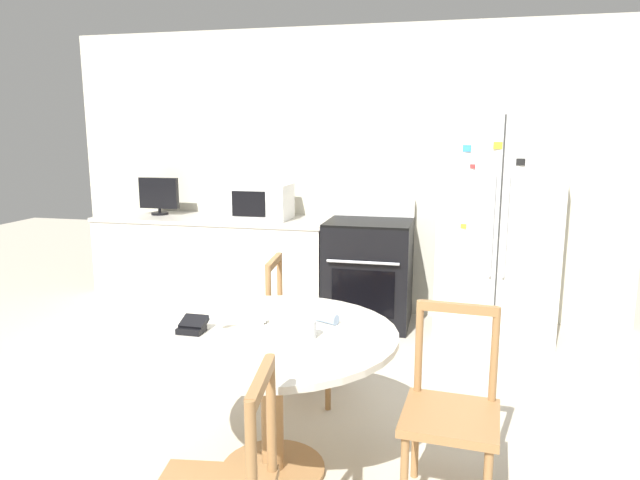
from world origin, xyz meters
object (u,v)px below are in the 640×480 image
oven_range (369,272)px  dining_chair_far (300,331)px  refrigerator (496,226)px  microwave (261,202)px  countertop_tv (159,195)px  dining_chair_right (451,414)px  candle_glass (308,330)px  wallet (193,326)px

oven_range → dining_chair_far: 1.53m
refrigerator → microwave: refrigerator is taller
microwave → dining_chair_far: size_ratio=0.58×
refrigerator → dining_chair_far: size_ratio=2.04×
microwave → countertop_tv: size_ratio=1.36×
oven_range → dining_chair_right: (0.72, -2.40, -0.03)m
candle_glass → microwave: bearing=113.6°
countertop_tv → oven_range: bearing=-1.6°
oven_range → countertop_tv: size_ratio=2.79×
wallet → candle_glass: bearing=4.5°
oven_range → wallet: size_ratio=8.48×
refrigerator → oven_range: 1.14m
countertop_tv → dining_chair_far: bearing=-41.0°
dining_chair_far → dining_chair_right: bearing=40.9°
microwave → dining_chair_far: bearing=-63.2°
dining_chair_far → microwave: bearing=-159.0°
oven_range → dining_chair_far: size_ratio=1.20×
countertop_tv → wallet: 2.94m
refrigerator → countertop_tv: 3.07m
oven_range → candle_glass: 2.42m
refrigerator → wallet: size_ratio=14.45×
microwave → countertop_tv: bearing=177.4°
oven_range → countertop_tv: 2.11m
oven_range → countertop_tv: bearing=178.4°
wallet → countertop_tv: bearing=121.4°
candle_glass → refrigerator: bearing=67.5°
oven_range → dining_chair_far: oven_range is taller
countertop_tv → dining_chair_right: countertop_tv is taller
dining_chair_far → wallet: dining_chair_far is taller
candle_glass → wallet: (-0.56, -0.04, -0.01)m
refrigerator → countertop_tv: bearing=178.5°
microwave → oven_range: bearing=-0.6°
dining_chair_right → countertop_tv: bearing=-37.6°
refrigerator → candle_glass: 2.57m
refrigerator → dining_chair_far: (-1.27, -1.48, -0.48)m
candle_glass → wallet: bearing=-175.5°
microwave → dining_chair_far: microwave is taller
oven_range → wallet: (-0.50, -2.44, 0.30)m
microwave → countertop_tv: countertop_tv is taller
wallet → oven_range: bearing=78.5°
oven_range → dining_chair_right: 2.50m
oven_range → microwave: size_ratio=2.05×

